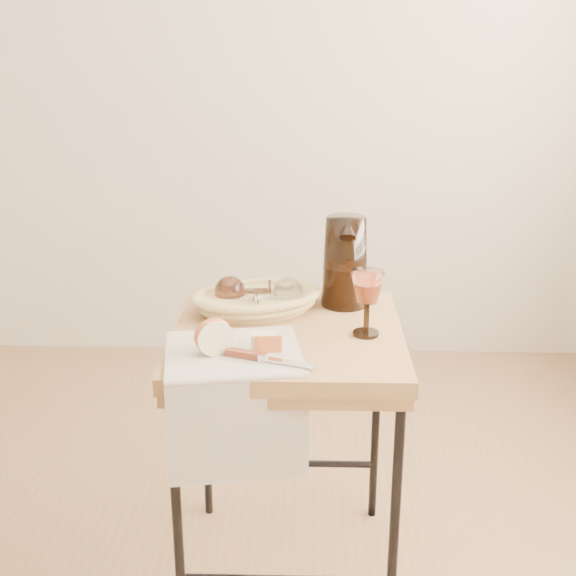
# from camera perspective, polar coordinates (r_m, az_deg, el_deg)

# --- Properties ---
(wall_back) EXTENTS (3.60, 0.00, 2.70)m
(wall_back) POSITION_cam_1_polar(r_m,az_deg,el_deg) (3.30, -8.14, 17.46)
(wall_back) COLOR beige
(wall_back) RESTS_ON ground
(side_table) EXTENTS (0.58, 0.58, 0.73)m
(side_table) POSITION_cam_1_polar(r_m,az_deg,el_deg) (2.05, 0.02, -12.69)
(side_table) COLOR brown
(side_table) RESTS_ON floor
(tea_towel) EXTENTS (0.35, 0.33, 0.01)m
(tea_towel) POSITION_cam_1_polar(r_m,az_deg,el_deg) (1.75, -4.18, -4.93)
(tea_towel) COLOR white
(tea_towel) RESTS_ON side_table
(bread_basket) EXTENTS (0.36, 0.30, 0.05)m
(bread_basket) POSITION_cam_1_polar(r_m,az_deg,el_deg) (2.00, -2.39, -1.07)
(bread_basket) COLOR tan
(bread_basket) RESTS_ON side_table
(goblet_lying_a) EXTENTS (0.14, 0.10, 0.08)m
(goblet_lying_a) POSITION_cam_1_polar(r_m,az_deg,el_deg) (2.00, -3.14, -0.20)
(goblet_lying_a) COLOR brown
(goblet_lying_a) RESTS_ON bread_basket
(goblet_lying_b) EXTENTS (0.16, 0.14, 0.08)m
(goblet_lying_b) POSITION_cam_1_polar(r_m,az_deg,el_deg) (1.97, -1.13, -0.54)
(goblet_lying_b) COLOR white
(goblet_lying_b) RESTS_ON bread_basket
(pitcher) EXTENTS (0.18, 0.25, 0.29)m
(pitcher) POSITION_cam_1_polar(r_m,az_deg,el_deg) (2.02, 4.36, 2.02)
(pitcher) COLOR black
(pitcher) RESTS_ON side_table
(wine_goblet) EXTENTS (0.10, 0.10, 0.17)m
(wine_goblet) POSITION_cam_1_polar(r_m,az_deg,el_deg) (1.83, 6.01, -1.16)
(wine_goblet) COLOR white
(wine_goblet) RESTS_ON side_table
(apple_half) EXTENTS (0.10, 0.08, 0.08)m
(apple_half) POSITION_cam_1_polar(r_m,az_deg,el_deg) (1.73, -5.71, -3.62)
(apple_half) COLOR red
(apple_half) RESTS_ON tea_towel
(apple_wedge) EXTENTS (0.06, 0.04, 0.04)m
(apple_wedge) POSITION_cam_1_polar(r_m,az_deg,el_deg) (1.75, -1.83, -4.07)
(apple_wedge) COLOR #FFEEB8
(apple_wedge) RESTS_ON tea_towel
(table_knife) EXTENTS (0.21, 0.09, 0.02)m
(table_knife) POSITION_cam_1_polar(r_m,az_deg,el_deg) (1.70, -1.67, -5.30)
(table_knife) COLOR silver
(table_knife) RESTS_ON tea_towel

